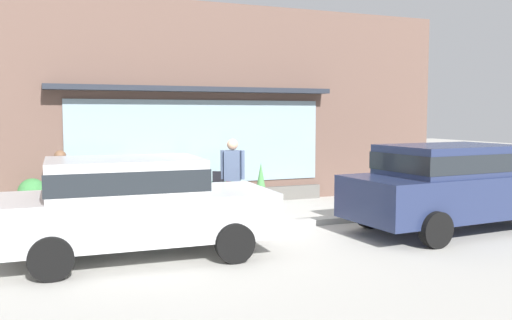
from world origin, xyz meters
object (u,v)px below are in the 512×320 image
object	(u,v)px
parked_car_silver	(133,201)
potted_plant_doorstep	(261,186)
fire_hydrant	(194,199)
potted_plant_window_center	(179,193)
potted_plant_by_entrance	(32,198)
potted_plant_window_left	(224,191)
pedestrian_passerby	(61,187)
parked_car_navy	(454,182)
pedestrian_with_handbag	(232,173)

from	to	relation	value
parked_car_silver	potted_plant_doorstep	bearing A→B (deg)	45.95
fire_hydrant	potted_plant_window_center	xyz separation A→B (m)	(-0.00, 1.31, -0.05)
parked_car_silver	potted_plant_by_entrance	xyz separation A→B (m)	(-1.49, 3.86, -0.42)
potted_plant_window_center	potted_plant_window_left	distance (m)	1.05
pedestrian_passerby	potted_plant_by_entrance	size ratio (longest dim) A/B	1.81
parked_car_silver	potted_plant_window_left	bearing A→B (deg)	54.47
fire_hydrant	potted_plant_window_left	bearing A→B (deg)	48.29
potted_plant_by_entrance	potted_plant_window_left	distance (m)	4.19
parked_car_navy	parked_car_silver	world-z (taller)	parked_car_navy
potted_plant_window_center	potted_plant_by_entrance	xyz separation A→B (m)	(-3.13, 0.23, 0.04)
pedestrian_with_handbag	pedestrian_passerby	xyz separation A→B (m)	(-3.39, -0.39, -0.08)
pedestrian_with_handbag	parked_car_navy	bearing A→B (deg)	174.93
parked_car_navy	parked_car_silver	distance (m)	6.06
potted_plant_doorstep	potted_plant_by_entrance	distance (m)	5.14
fire_hydrant	parked_car_silver	size ratio (longest dim) A/B	0.23
parked_car_silver	potted_plant_by_entrance	distance (m)	4.16
fire_hydrant	potted_plant_doorstep	world-z (taller)	potted_plant_doorstep
parked_car_navy	parked_car_silver	xyz separation A→B (m)	(-6.04, 0.39, -0.05)
parked_car_navy	potted_plant_window_left	distance (m)	5.15
fire_hydrant	parked_car_navy	size ratio (longest dim) A/B	0.21
pedestrian_with_handbag	parked_car_navy	xyz separation A→B (m)	(3.64, -2.54, -0.08)
potted_plant_doorstep	pedestrian_with_handbag	bearing A→B (deg)	-132.36
fire_hydrant	potted_plant_by_entrance	distance (m)	3.49
parked_car_silver	fire_hydrant	bearing A→B (deg)	56.74
pedestrian_passerby	parked_car_navy	bearing A→B (deg)	156.01
parked_car_navy	potted_plant_by_entrance	world-z (taller)	parked_car_navy
parked_car_silver	potted_plant_window_center	distance (m)	4.01
pedestrian_with_handbag	potted_plant_window_left	size ratio (longest dim) A/B	2.13
potted_plant_window_left	parked_car_silver	bearing A→B (deg)	-127.55
parked_car_navy	potted_plant_doorstep	distance (m)	4.59
pedestrian_passerby	potted_plant_window_center	xyz separation A→B (m)	(2.63, 1.87, -0.50)
pedestrian_passerby	potted_plant_window_center	world-z (taller)	pedestrian_passerby
potted_plant_window_center	potted_plant_doorstep	distance (m)	2.01
pedestrian_passerby	parked_car_silver	size ratio (longest dim) A/B	0.38
parked_car_navy	potted_plant_doorstep	xyz separation A→B (m)	(-2.41, 3.89, -0.42)
pedestrian_with_handbag	pedestrian_passerby	world-z (taller)	pedestrian_with_handbag
potted_plant_window_center	potted_plant_window_left	bearing A→B (deg)	-8.01
pedestrian_passerby	potted_plant_doorstep	size ratio (longest dim) A/B	1.50
fire_hydrant	pedestrian_passerby	xyz separation A→B (m)	(-2.63, -0.56, 0.45)
pedestrian_passerby	parked_car_silver	distance (m)	2.02
parked_car_silver	potted_plant_window_center	world-z (taller)	parked_car_silver
parked_car_silver	potted_plant_doorstep	world-z (taller)	parked_car_silver
potted_plant_window_center	parked_car_navy	bearing A→B (deg)	-42.37
parked_car_silver	potted_plant_window_left	size ratio (longest dim) A/B	5.24
pedestrian_passerby	potted_plant_by_entrance	xyz separation A→B (m)	(-0.50, 2.10, -0.46)
fire_hydrant	parked_car_silver	distance (m)	2.87
pedestrian_passerby	parked_car_navy	distance (m)	7.35
pedestrian_with_handbag	potted_plant_window_center	distance (m)	1.76
pedestrian_with_handbag	potted_plant_window_center	bearing A→B (deg)	-32.83
potted_plant_window_center	potted_plant_doorstep	world-z (taller)	potted_plant_doorstep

